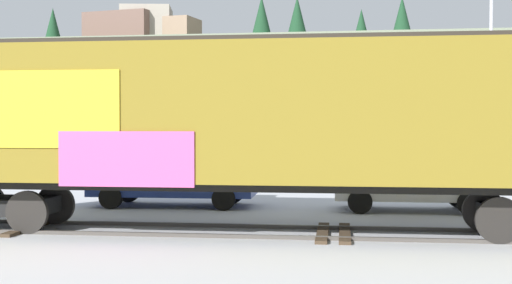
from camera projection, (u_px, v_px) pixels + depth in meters
name	position (u px, v px, depth m)	size (l,w,h in m)	color
ground_plane	(283.00, 234.00, 14.46)	(260.00, 260.00, 0.00)	#B2B5BC
track	(276.00, 232.00, 14.49)	(60.02, 3.53, 0.08)	#4C4742
freight_car	(257.00, 117.00, 14.48)	(16.15, 3.18, 4.22)	olive
flagpole	(499.00, 34.00, 23.87)	(1.56, 0.54, 8.54)	silver
hillside	(341.00, 98.00, 71.16)	(144.95, 31.13, 14.52)	slate
parked_car_blue	(173.00, 175.00, 19.33)	(4.69, 2.01, 1.78)	navy
parked_car_white	(410.00, 179.00, 18.29)	(4.10, 1.91, 1.74)	silver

